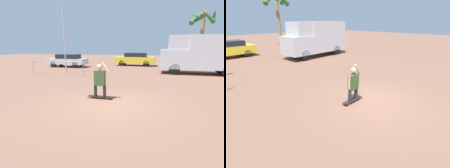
% 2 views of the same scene
% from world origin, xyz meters
% --- Properties ---
extents(ground_plane, '(80.00, 80.00, 0.00)m').
position_xyz_m(ground_plane, '(0.00, 0.00, 0.00)').
color(ground_plane, brown).
extents(skateboard, '(1.10, 0.23, 0.09)m').
position_xyz_m(skateboard, '(-0.66, 0.55, 0.08)').
color(skateboard, black).
rests_on(skateboard, ground_plane).
extents(person_skateboarder, '(0.75, 0.24, 1.50)m').
position_xyz_m(person_skateboarder, '(-0.66, 0.55, 0.88)').
color(person_skateboarder, '#28282D').
rests_on(person_skateboarder, skateboard).
extents(camper_van, '(6.09, 2.06, 3.11)m').
position_xyz_m(camper_van, '(4.87, 9.29, 1.69)').
color(camper_van, black).
rests_on(camper_van, ground_plane).
extents(parked_car_yellow, '(4.52, 1.77, 1.50)m').
position_xyz_m(parked_car_yellow, '(-1.19, 14.33, 0.81)').
color(parked_car_yellow, black).
rests_on(parked_car_yellow, ground_plane).
extents(palm_tree_near_van, '(3.29, 3.37, 6.70)m').
position_xyz_m(palm_tree_near_van, '(6.48, 18.67, 5.33)').
color(palm_tree_near_van, '#8E704C').
rests_on(palm_tree_near_van, ground_plane).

